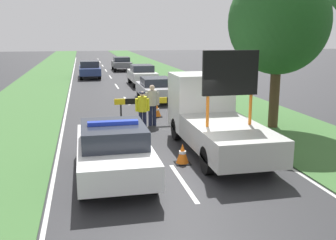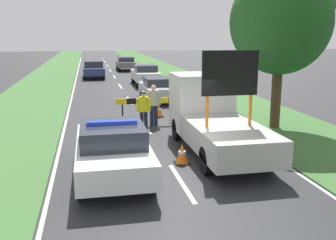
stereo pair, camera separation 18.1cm
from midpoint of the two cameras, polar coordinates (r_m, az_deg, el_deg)
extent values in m
plane|color=#28282B|center=(10.95, 0.76, -7.70)|extent=(160.00, 160.00, 0.00)
cube|color=silver|center=(10.31, 1.66, -8.99)|extent=(0.12, 2.74, 0.01)
cube|color=silver|center=(16.39, -3.79, -0.87)|extent=(0.12, 2.74, 0.01)
cube|color=silver|center=(22.68, -6.23, 2.81)|extent=(0.12, 2.74, 0.01)
cube|color=silver|center=(29.05, -7.62, 4.88)|extent=(0.12, 2.74, 0.01)
cube|color=silver|center=(35.46, -8.51, 6.21)|extent=(0.12, 2.74, 0.01)
cube|color=silver|center=(41.88, -9.13, 7.12)|extent=(0.12, 2.74, 0.01)
cube|color=silver|center=(48.32, -9.58, 7.80)|extent=(0.12, 2.74, 0.01)
cube|color=silver|center=(54.77, -9.93, 8.31)|extent=(0.12, 2.74, 0.01)
cube|color=silver|center=(61.22, -10.21, 8.72)|extent=(0.12, 2.74, 0.01)
cube|color=silver|center=(30.60, -14.07, 5.00)|extent=(0.10, 70.69, 0.01)
cube|color=silver|center=(31.09, -1.78, 5.48)|extent=(0.10, 70.69, 0.01)
cube|color=#427038|center=(30.42, -18.39, 4.72)|extent=(4.36, 120.00, 0.03)
cube|color=#427038|center=(31.26, 2.46, 5.53)|extent=(4.36, 120.00, 0.03)
cube|color=white|center=(10.70, -8.41, -4.69)|extent=(1.87, 4.51, 0.60)
cube|color=#282D38|center=(10.42, -8.45, -2.02)|extent=(1.65, 2.07, 0.50)
cylinder|color=black|center=(12.11, -12.71, -4.31)|extent=(0.24, 0.69, 0.69)
cylinder|color=black|center=(12.19, -4.99, -3.93)|extent=(0.24, 0.69, 0.69)
cylinder|color=black|center=(9.46, -12.74, -9.12)|extent=(0.24, 0.69, 0.69)
cylinder|color=black|center=(9.57, -2.81, -8.56)|extent=(0.24, 0.69, 0.69)
cube|color=#1E38C6|center=(10.35, -8.50, -0.41)|extent=(1.31, 0.24, 0.10)
cube|color=#193399|center=(10.69, -8.41, -4.54)|extent=(1.88, 3.70, 0.10)
cube|color=black|center=(12.92, -9.12, -2.00)|extent=(1.03, 0.08, 0.36)
cube|color=white|center=(14.23, 4.34, 2.74)|extent=(2.00, 1.80, 1.99)
cube|color=#232833|center=(15.01, 3.40, 4.64)|extent=(1.70, 0.04, 0.87)
cube|color=#B2B2AD|center=(11.70, 8.30, -2.59)|extent=(2.00, 3.94, 0.75)
cylinder|color=#D16619|center=(11.31, 5.30, 1.24)|extent=(0.09, 0.09, 0.90)
cylinder|color=#D16619|center=(11.76, 11.43, 1.49)|extent=(0.09, 0.09, 0.90)
cube|color=black|center=(11.36, 8.60, 6.77)|extent=(1.65, 0.12, 1.28)
cylinder|color=black|center=(14.21, 0.87, -1.32)|extent=(0.24, 0.78, 0.78)
cylinder|color=black|center=(14.70, 7.57, -0.97)|extent=(0.24, 0.78, 0.78)
cylinder|color=black|center=(10.82, 5.30, -5.83)|extent=(0.24, 0.78, 0.78)
cylinder|color=black|center=(11.45, 13.78, -5.10)|extent=(0.24, 0.78, 0.78)
cylinder|color=black|center=(16.56, -7.14, 0.74)|extent=(0.07, 0.07, 0.88)
cylinder|color=black|center=(16.88, 0.10, 1.06)|extent=(0.07, 0.07, 0.88)
cube|color=yellow|center=(16.46, -7.34, 2.64)|extent=(0.45, 0.08, 0.24)
cube|color=black|center=(16.50, -5.80, 2.71)|extent=(0.45, 0.08, 0.24)
cube|color=yellow|center=(16.56, -4.27, 2.77)|extent=(0.45, 0.08, 0.24)
cube|color=black|center=(16.62, -2.75, 2.83)|extent=(0.45, 0.08, 0.24)
cube|color=yellow|center=(16.70, -1.24, 2.89)|extent=(0.45, 0.08, 0.24)
cube|color=black|center=(16.79, 0.25, 2.94)|extent=(0.45, 0.08, 0.24)
cylinder|color=#191E38|center=(15.49, -4.33, -0.19)|extent=(0.15, 0.15, 0.78)
cylinder|color=#191E38|center=(15.51, -3.74, -0.16)|extent=(0.15, 0.15, 0.78)
cylinder|color=yellow|center=(15.37, -4.07, 2.32)|extent=(0.36, 0.36, 0.59)
cylinder|color=yellow|center=(15.34, -4.90, 2.18)|extent=(0.12, 0.12, 0.50)
cylinder|color=yellow|center=(15.40, -3.25, 2.24)|extent=(0.12, 0.12, 0.50)
sphere|color=beige|center=(15.30, -4.10, 3.77)|extent=(0.20, 0.20, 0.20)
cylinder|color=#141933|center=(15.29, -4.10, 3.98)|extent=(0.23, 0.23, 0.05)
cylinder|color=#191E38|center=(16.41, -2.91, 0.66)|extent=(0.16, 0.16, 0.85)
cylinder|color=#191E38|center=(16.44, -2.31, 0.69)|extent=(0.16, 0.16, 0.85)
cylinder|color=#B2AD9E|center=(16.29, -2.63, 3.23)|extent=(0.39, 0.39, 0.64)
cylinder|color=#B2AD9E|center=(16.25, -3.47, 3.09)|extent=(0.13, 0.13, 0.54)
cylinder|color=#B2AD9E|center=(16.33, -1.79, 3.15)|extent=(0.13, 0.13, 0.54)
sphere|color=beige|center=(16.22, -2.65, 4.72)|extent=(0.22, 0.22, 0.22)
cube|color=black|center=(11.71, 1.66, -6.26)|extent=(0.44, 0.44, 0.03)
cone|color=orange|center=(11.62, 1.67, -4.84)|extent=(0.37, 0.37, 0.58)
cylinder|color=white|center=(11.61, 1.67, -4.70)|extent=(0.21, 0.21, 0.08)
cube|color=black|center=(18.19, -1.90, 0.52)|extent=(0.44, 0.44, 0.03)
cone|color=orange|center=(18.13, -1.91, 1.47)|extent=(0.38, 0.38, 0.58)
cylinder|color=white|center=(18.13, -1.91, 1.56)|extent=(0.21, 0.21, 0.08)
cube|color=#B2B2B7|center=(22.62, -2.05, 4.39)|extent=(1.77, 4.12, 0.57)
cube|color=#282D38|center=(22.43, -2.00, 5.62)|extent=(1.56, 1.89, 0.44)
cylinder|color=black|center=(23.79, -4.41, 4.07)|extent=(0.24, 0.64, 0.64)
cylinder|color=black|center=(24.04, -0.79, 4.19)|extent=(0.24, 0.64, 0.64)
cylinder|color=black|center=(21.29, -3.46, 3.10)|extent=(0.24, 0.64, 0.64)
cylinder|color=black|center=(21.58, 0.57, 3.24)|extent=(0.24, 0.64, 0.64)
cube|color=silver|center=(29.45, -4.00, 6.47)|extent=(1.73, 4.44, 0.65)
cube|color=#282D38|center=(29.27, -3.98, 7.54)|extent=(1.52, 2.04, 0.47)
cylinder|color=black|center=(30.75, -5.74, 6.08)|extent=(0.24, 0.80, 0.80)
cylinder|color=black|center=(30.95, -2.99, 6.17)|extent=(0.24, 0.80, 0.80)
cylinder|color=black|center=(28.03, -5.08, 5.49)|extent=(0.24, 0.80, 0.80)
cylinder|color=black|center=(28.26, -2.08, 5.58)|extent=(0.24, 0.80, 0.80)
cube|color=navy|center=(35.07, -11.44, 7.09)|extent=(1.77, 4.62, 0.60)
cube|color=#282D38|center=(34.89, -11.47, 7.99)|extent=(1.56, 2.12, 0.52)
cylinder|color=black|center=(36.52, -12.67, 6.77)|extent=(0.24, 0.70, 0.70)
cylinder|color=black|center=(36.54, -10.26, 6.87)|extent=(0.24, 0.70, 0.70)
cylinder|color=black|center=(33.67, -12.68, 6.31)|extent=(0.24, 0.70, 0.70)
cylinder|color=black|center=(33.69, -10.06, 6.43)|extent=(0.24, 0.70, 0.70)
cube|color=slate|center=(41.55, -6.90, 8.06)|extent=(1.80, 4.08, 0.55)
cube|color=#282D38|center=(41.39, -6.90, 8.75)|extent=(1.58, 1.88, 0.47)
cylinder|color=black|center=(42.76, -8.10, 7.78)|extent=(0.24, 0.77, 0.77)
cylinder|color=black|center=(42.90, -6.01, 7.85)|extent=(0.24, 0.77, 0.77)
cylinder|color=black|center=(40.24, -7.82, 7.50)|extent=(0.24, 0.77, 0.77)
cylinder|color=black|center=(40.40, -5.60, 7.57)|extent=(0.24, 0.77, 0.77)
cylinder|color=#4C3823|center=(16.42, 14.88, 3.66)|extent=(0.40, 0.40, 2.76)
ellipsoid|color=#235623|center=(16.26, 15.46, 13.63)|extent=(3.91, 3.91, 4.11)
camera|label=1|loc=(0.09, -90.42, -0.09)|focal=42.00mm
camera|label=2|loc=(0.09, 89.58, 0.09)|focal=42.00mm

